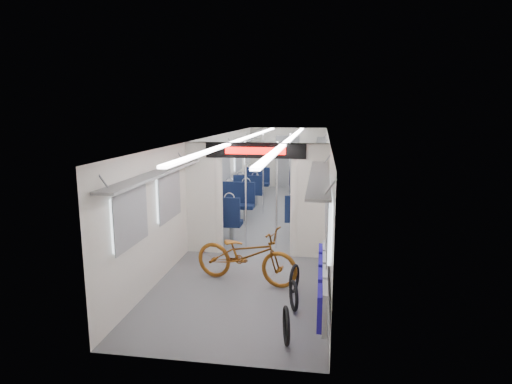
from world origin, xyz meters
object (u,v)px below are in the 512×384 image
stanchion_near_left (246,195)px  seat_bay_near_right (306,206)px  bike_hoop_a (286,328)px  stanchion_near_right (277,196)px  bike_hoop_b (294,297)px  seat_bay_near_left (230,207)px  bicycle (246,255)px  seat_bay_far_left (253,184)px  flip_bench (322,282)px  stanchion_far_right (290,174)px  bike_hoop_c (294,280)px  seat_bay_far_right (310,183)px  stanchion_far_left (263,174)px

stanchion_near_left → seat_bay_near_right: bearing=56.7°
bike_hoop_a → stanchion_near_right: 4.00m
bike_hoop_b → seat_bay_near_left: bearing=114.0°
bicycle → seat_bay_far_left: 6.96m
flip_bench → stanchion_far_right: stanchion_far_right is taller
bike_hoop_c → seat_bay_far_left: size_ratio=0.24×
stanchion_near_right → seat_bay_far_right: bearing=84.0°
bike_hoop_c → stanchion_far_right: stanchion_far_right is taller
bike_hoop_c → stanchion_near_left: bearing=118.1°
stanchion_near_left → stanchion_far_left: (-0.05, 3.11, 0.00)m
seat_bay_near_left → seat_bay_far_left: 3.64m
stanchion_near_left → seat_bay_far_right: bearing=77.2°
stanchion_far_right → flip_bench: bearing=-81.6°
bike_hoop_b → stanchion_near_right: stanchion_near_right is taller
bicycle → stanchion_far_left: bearing=18.3°
stanchion_near_right → stanchion_far_left: 3.18m
seat_bay_near_left → seat_bay_far_left: seat_bay_near_left is taller
bicycle → bike_hoop_b: bearing=-123.5°
bicycle → stanchion_near_left: stanchion_near_left is taller
seat_bay_far_right → stanchion_near_left: (-1.22, -5.36, 0.58)m
seat_bay_near_right → flip_bench: bearing=-85.2°
bike_hoop_a → bicycle: bearing=114.0°
flip_bench → seat_bay_near_left: 5.01m
bicycle → bike_hoop_c: bearing=-96.4°
flip_bench → seat_bay_near_left: (-2.29, 4.46, -0.02)m
bicycle → stanchion_near_right: stanchion_near_right is taller
seat_bay_far_left → bike_hoop_a: bearing=-78.2°
bike_hoop_c → seat_bay_far_left: 7.45m
seat_bay_far_left → stanchion_far_left: (0.60, -1.85, 0.61)m
bike_hoop_b → stanchion_far_left: 6.21m
stanchion_near_right → stanchion_far_left: bearing=102.9°
seat_bay_far_right → bike_hoop_a: bearing=-90.1°
bike_hoop_b → seat_bay_far_right: size_ratio=0.20×
seat_bay_far_left → stanchion_near_right: bearing=-75.2°
seat_bay_far_left → stanchion_near_right: stanchion_near_right is taller
bike_hoop_a → seat_bay_near_left: size_ratio=0.23×
bike_hoop_b → seat_bay_near_left: size_ratio=0.21×
seat_bay_far_right → seat_bay_near_left: bearing=-114.8°
bike_hoop_b → bike_hoop_c: size_ratio=0.98×
bicycle → stanchion_near_right: (0.32, 1.94, 0.66)m
bike_hoop_a → stanchion_far_left: size_ratio=0.22×
bike_hoop_a → stanchion_far_right: 7.21m
bike_hoop_c → stanchion_far_left: stanchion_far_left is taller
stanchion_far_right → seat_bay_near_left: bearing=-124.2°
seat_bay_far_left → stanchion_near_right: 5.16m
seat_bay_near_right → stanchion_far_right: size_ratio=0.90×
seat_bay_far_left → bicycle: bearing=-81.8°
seat_bay_near_right → seat_bay_far_left: 3.62m
bike_hoop_b → stanchion_near_right: (-0.57, 2.90, 0.94)m
bicycle → bike_hoop_a: (0.86, -1.92, -0.26)m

